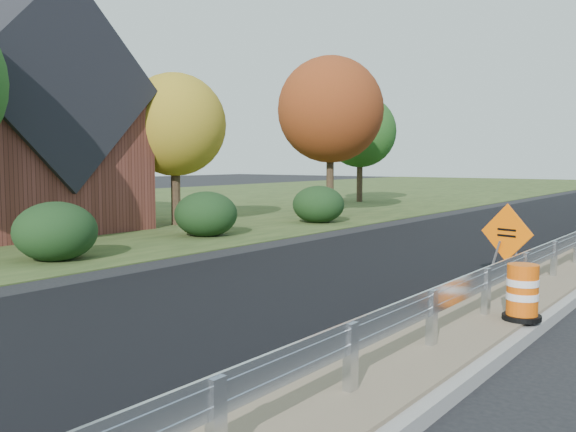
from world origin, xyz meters
The scene contains 11 objects.
ground centered at (0.00, 0.00, 0.00)m, with size 140.00×140.00×0.00m, color black.
grass_verge_near centered at (-24.00, 10.00, 0.01)m, with size 30.00×120.00×0.03m, color #2D401B.
milled_overlay centered at (-4.40, 10.00, 0.01)m, with size 7.20×120.00×0.01m, color black.
hedge_south centered at (-11.00, -6.00, 0.76)m, with size 2.09×2.09×1.52m, color black.
hedge_mid centered at (-11.50, 0.00, 0.76)m, with size 2.09×2.09×1.52m, color black.
hedge_north centered at (-11.00, 6.00, 0.76)m, with size 2.09×2.09×1.52m, color black.
tree_near_yellow centered at (-15.00, 2.00, 3.89)m, with size 3.96×3.96×5.88m.
tree_near_red centered at (-13.00, 10.00, 4.86)m, with size 4.95×4.95×7.35m.
tree_near_back centered at (-16.00, 18.00, 4.21)m, with size 4.29×4.29×6.37m.
caution_sign centered at (-0.90, -2.18, 0.42)m, with size 1.17×0.50×1.66m.
barrel_median_near centered at (0.55, -6.04, 0.62)m, with size 0.56×0.56×0.82m.
Camera 1 is at (3.23, -15.48, 2.57)m, focal length 40.00 mm.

